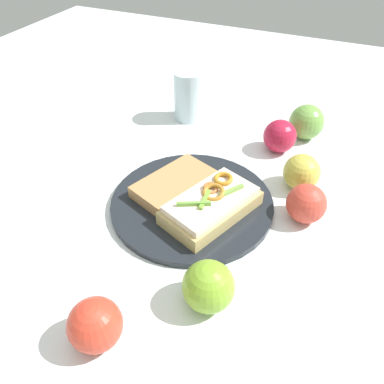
# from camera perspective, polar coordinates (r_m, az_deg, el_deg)

# --- Properties ---
(ground_plane) EXTENTS (2.00, 2.00, 0.00)m
(ground_plane) POSITION_cam_1_polar(r_m,az_deg,el_deg) (0.71, -0.00, -2.00)
(ground_plane) COLOR white
(ground_plane) RESTS_ON ground
(plate) EXTENTS (0.29, 0.29, 0.01)m
(plate) POSITION_cam_1_polar(r_m,az_deg,el_deg) (0.70, -0.00, -1.63)
(plate) COLOR #1F242A
(plate) RESTS_ON ground_plane
(sandwich) EXTENTS (0.15, 0.19, 0.05)m
(sandwich) POSITION_cam_1_polar(r_m,az_deg,el_deg) (0.66, 2.87, -1.88)
(sandwich) COLOR tan
(sandwich) RESTS_ON plate
(bread_slice_side) EXTENTS (0.13, 0.17, 0.02)m
(bread_slice_side) POSITION_cam_1_polar(r_m,az_deg,el_deg) (0.72, -2.62, 1.20)
(bread_slice_side) COLOR tan
(bread_slice_side) RESTS_ON plate
(apple_0) EXTENTS (0.10, 0.10, 0.08)m
(apple_0) POSITION_cam_1_polar(r_m,az_deg,el_deg) (0.91, 16.46, 9.83)
(apple_0) COLOR #70A447
(apple_0) RESTS_ON ground_plane
(apple_1) EXTENTS (0.09, 0.09, 0.07)m
(apple_1) POSITION_cam_1_polar(r_m,az_deg,el_deg) (0.53, -14.03, -18.36)
(apple_1) COLOR red
(apple_1) RESTS_ON ground_plane
(apple_2) EXTENTS (0.10, 0.10, 0.07)m
(apple_2) POSITION_cam_1_polar(r_m,az_deg,el_deg) (0.85, 12.75, 8.00)
(apple_2) COLOR #B51A37
(apple_2) RESTS_ON ground_plane
(apple_3) EXTENTS (0.09, 0.09, 0.07)m
(apple_3) POSITION_cam_1_polar(r_m,az_deg,el_deg) (0.76, 15.79, 2.80)
(apple_3) COLOR gold
(apple_3) RESTS_ON ground_plane
(apple_4) EXTENTS (0.10, 0.10, 0.07)m
(apple_4) POSITION_cam_1_polar(r_m,az_deg,el_deg) (0.54, 2.42, -13.67)
(apple_4) COLOR #7EAF2C
(apple_4) RESTS_ON ground_plane
(apple_5) EXTENTS (0.07, 0.07, 0.07)m
(apple_5) POSITION_cam_1_polar(r_m,az_deg,el_deg) (0.69, 16.42, -1.63)
(apple_5) COLOR #D54233
(apple_5) RESTS_ON ground_plane
(drinking_glass) EXTENTS (0.07, 0.07, 0.12)m
(drinking_glass) POSITION_cam_1_polar(r_m,az_deg,el_deg) (0.94, -0.59, 13.94)
(drinking_glass) COLOR silver
(drinking_glass) RESTS_ON ground_plane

